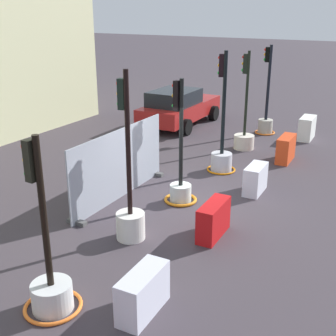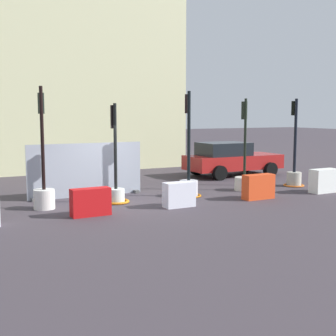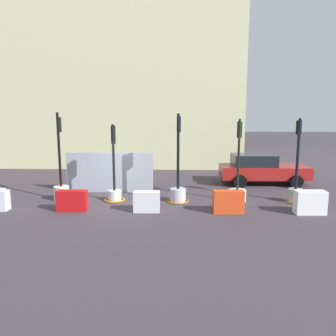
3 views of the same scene
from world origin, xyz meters
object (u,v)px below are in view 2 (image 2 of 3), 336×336
object	(u,v)px
car_red_compact	(231,159)
traffic_light_4	(189,179)
traffic_light_3	(116,185)
construction_barrier_2	(91,202)
traffic_light_2	(44,187)
construction_barrier_5	(324,181)
traffic_light_6	(294,169)
traffic_light_5	(244,175)
construction_barrier_3	(179,195)
construction_barrier_4	(258,187)

from	to	relation	value
car_red_compact	traffic_light_4	bearing A→B (deg)	-139.00
traffic_light_3	construction_barrier_2	distance (m)	2.00
traffic_light_2	construction_barrier_5	xyz separation A→B (m)	(9.76, -1.62, -0.25)
traffic_light_2	construction_barrier_5	world-z (taller)	traffic_light_2
traffic_light_4	traffic_light_3	bearing A→B (deg)	178.98
traffic_light_2	traffic_light_6	xyz separation A→B (m)	(9.80, 0.03, -0.01)
construction_barrier_5	car_red_compact	xyz separation A→B (m)	(-0.49, 5.28, 0.36)
traffic_light_6	construction_barrier_2	size ratio (longest dim) A/B	3.05
traffic_light_2	construction_barrier_2	size ratio (longest dim) A/B	3.26
traffic_light_3	traffic_light_5	xyz separation A→B (m)	(5.15, 0.11, 0.02)
traffic_light_6	construction_barrier_5	size ratio (longest dim) A/B	3.15
traffic_light_4	car_red_compact	distance (m)	5.72
traffic_light_6	car_red_compact	bearing A→B (deg)	98.48
construction_barrier_3	traffic_light_5	bearing A→B (deg)	24.22
traffic_light_2	construction_barrier_3	bearing A→B (deg)	-22.52
car_red_compact	construction_barrier_2	bearing A→B (deg)	-147.86
traffic_light_3	traffic_light_6	world-z (taller)	traffic_light_6
construction_barrier_4	construction_barrier_5	xyz separation A→B (m)	(2.95, -0.03, 0.01)
traffic_light_5	construction_barrier_4	size ratio (longest dim) A/B	3.04
construction_barrier_4	traffic_light_6	bearing A→B (deg)	28.42
traffic_light_2	construction_barrier_5	size ratio (longest dim) A/B	3.37
construction_barrier_5	car_red_compact	size ratio (longest dim) A/B	0.24
traffic_light_6	car_red_compact	distance (m)	3.68
traffic_light_5	traffic_light_6	xyz separation A→B (m)	(2.38, -0.04, 0.08)
traffic_light_2	construction_barrier_3	world-z (taller)	traffic_light_2
traffic_light_4	construction_barrier_4	bearing A→B (deg)	-38.90
construction_barrier_4	construction_barrier_5	size ratio (longest dim) A/B	1.03
construction_barrier_3	construction_barrier_4	world-z (taller)	construction_barrier_4
construction_barrier_4	construction_barrier_3	bearing A→B (deg)	179.49
traffic_light_2	construction_barrier_4	world-z (taller)	traffic_light_2
traffic_light_6	construction_barrier_5	xyz separation A→B (m)	(-0.05, -1.65, -0.24)
construction_barrier_4	car_red_compact	xyz separation A→B (m)	(2.46, 5.26, 0.37)
construction_barrier_4	car_red_compact	world-z (taller)	car_red_compact
traffic_light_6	construction_barrier_3	size ratio (longest dim) A/B	3.50
traffic_light_4	construction_barrier_4	distance (m)	2.40
construction_barrier_4	car_red_compact	bearing A→B (deg)	64.94
traffic_light_4	traffic_light_5	distance (m)	2.49
construction_barrier_4	construction_barrier_5	world-z (taller)	construction_barrier_5
traffic_light_4	construction_barrier_2	size ratio (longest dim) A/B	3.22
traffic_light_5	traffic_light_4	bearing A→B (deg)	-176.27
construction_barrier_2	construction_barrier_3	distance (m)	2.82
construction_barrier_4	traffic_light_5	bearing A→B (deg)	69.54
traffic_light_4	construction_barrier_4	size ratio (longest dim) A/B	3.23
traffic_light_4	construction_barrier_5	xyz separation A→B (m)	(4.81, -1.53, -0.17)
traffic_light_5	construction_barrier_4	world-z (taller)	traffic_light_5
traffic_light_4	car_red_compact	bearing A→B (deg)	41.00
traffic_light_5	construction_barrier_4	bearing A→B (deg)	-110.46
traffic_light_6	construction_barrier_3	world-z (taller)	traffic_light_6
traffic_light_3	traffic_light_5	bearing A→B (deg)	1.27
construction_barrier_3	construction_barrier_5	size ratio (longest dim) A/B	0.90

